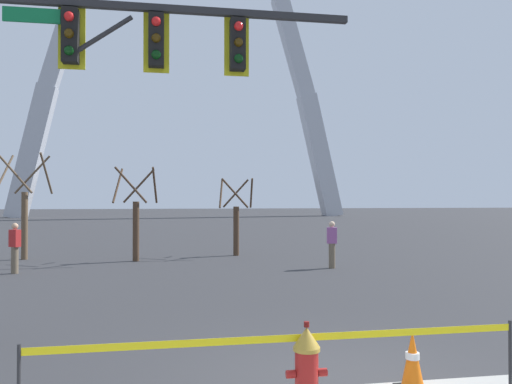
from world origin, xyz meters
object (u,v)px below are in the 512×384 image
(traffic_cone_by_hydrant, at_px, (412,360))
(pedestrian_standing_center, at_px, (15,248))
(monument_arch, at_px, (183,51))
(traffic_signal_gantry, at_px, (92,84))
(fire_hydrant, at_px, (306,369))
(pedestrian_walking_left, at_px, (332,244))

(traffic_cone_by_hydrant, distance_m, pedestrian_standing_center, 13.74)
(monument_arch, bearing_deg, traffic_cone_by_hydrant, -89.25)
(traffic_signal_gantry, bearing_deg, monument_arch, 86.78)
(traffic_signal_gantry, distance_m, monument_arch, 62.92)
(traffic_signal_gantry, xyz_separation_m, pedestrian_standing_center, (-3.46, 8.40, -3.45))
(fire_hydrant, distance_m, pedestrian_standing_center, 13.33)
(fire_hydrant, relative_size, pedestrian_standing_center, 0.62)
(pedestrian_walking_left, bearing_deg, traffic_signal_gantry, -130.62)
(traffic_cone_by_hydrant, xyz_separation_m, traffic_signal_gantry, (-4.21, 2.98, 3.91))
(fire_hydrant, distance_m, traffic_cone_by_hydrant, 1.52)
(traffic_cone_by_hydrant, distance_m, pedestrian_walking_left, 11.18)
(pedestrian_walking_left, bearing_deg, traffic_cone_by_hydrant, -103.23)
(traffic_signal_gantry, bearing_deg, pedestrian_standing_center, 112.35)
(pedestrian_standing_center, bearing_deg, traffic_signal_gantry, -67.65)
(traffic_signal_gantry, height_order, pedestrian_walking_left, traffic_signal_gantry)
(traffic_signal_gantry, xyz_separation_m, pedestrian_walking_left, (6.77, 7.89, -3.45))
(pedestrian_walking_left, bearing_deg, pedestrian_standing_center, 177.15)
(fire_hydrant, relative_size, pedestrian_walking_left, 0.62)
(traffic_signal_gantry, distance_m, pedestrian_walking_left, 10.96)
(traffic_cone_by_hydrant, bearing_deg, traffic_signal_gantry, 144.73)
(traffic_cone_by_hydrant, height_order, monument_arch, monument_arch)
(traffic_cone_by_hydrant, xyz_separation_m, pedestrian_walking_left, (2.56, 10.88, 0.46))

